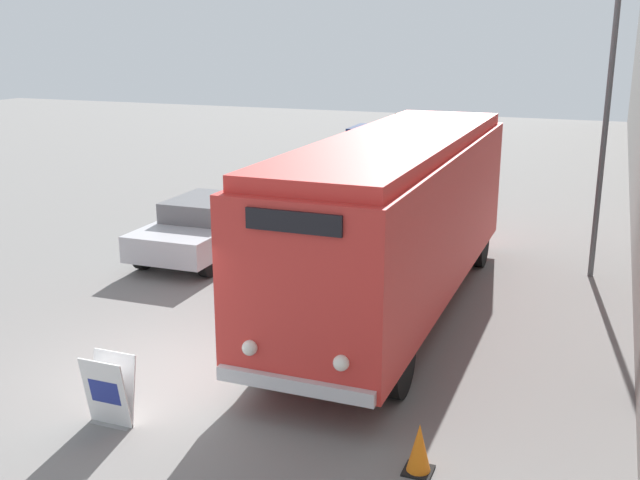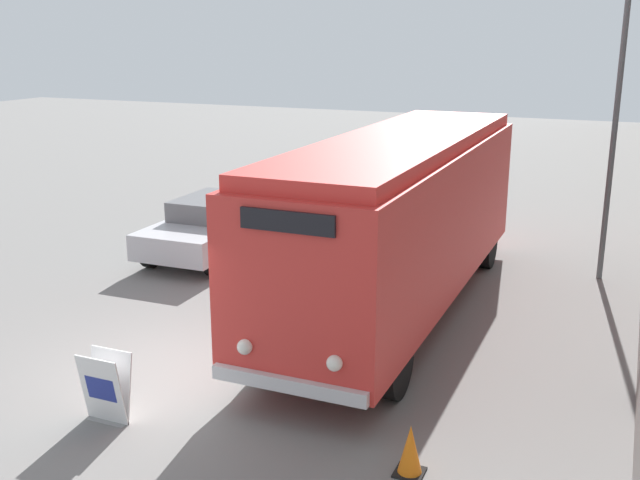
% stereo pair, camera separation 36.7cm
% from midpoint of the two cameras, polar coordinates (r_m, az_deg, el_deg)
% --- Properties ---
extents(ground_plane, '(80.00, 80.00, 0.00)m').
position_cam_midpoint_polar(ground_plane, '(12.34, -10.55, -9.86)').
color(ground_plane, slate).
extents(vintage_bus, '(2.42, 9.89, 3.41)m').
position_cam_midpoint_polar(vintage_bus, '(14.22, 6.85, 1.95)').
color(vintage_bus, black).
rests_on(vintage_bus, ground_plane).
extents(sign_board, '(0.68, 0.38, 1.01)m').
position_cam_midpoint_polar(sign_board, '(10.90, -15.06, -10.88)').
color(sign_board, gray).
rests_on(sign_board, ground_plane).
extents(streetlamp, '(0.36, 0.36, 6.94)m').
position_cam_midpoint_polar(streetlamp, '(16.93, 22.52, 11.73)').
color(streetlamp, '#595E60').
rests_on(streetlamp, ground_plane).
extents(parked_car_near, '(2.01, 4.43, 1.39)m').
position_cam_midpoint_polar(parked_car_near, '(18.32, -7.42, 1.14)').
color(parked_car_near, black).
rests_on(parked_car_near, ground_plane).
extents(parked_car_mid, '(1.91, 4.33, 1.44)m').
position_cam_midpoint_polar(parked_car_mid, '(24.03, 0.75, 4.79)').
color(parked_car_mid, black).
rests_on(parked_car_mid, ground_plane).
extents(parked_car_far, '(2.02, 4.73, 1.50)m').
position_cam_midpoint_polar(parked_car_far, '(31.13, 5.35, 7.19)').
color(parked_car_far, black).
rests_on(parked_car_far, ground_plane).
extents(parked_car_distant, '(2.21, 4.15, 1.49)m').
position_cam_midpoint_polar(parked_car_distant, '(37.21, 8.83, 8.43)').
color(parked_car_distant, black).
rests_on(parked_car_distant, ground_plane).
extents(traffic_cone, '(0.36, 0.36, 0.66)m').
position_cam_midpoint_polar(traffic_cone, '(9.56, 8.03, -15.58)').
color(traffic_cone, black).
rests_on(traffic_cone, ground_plane).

